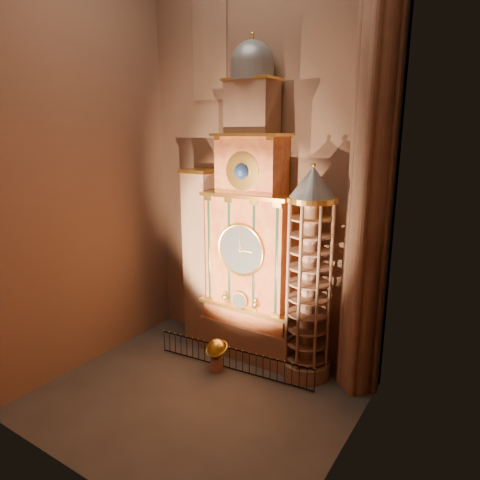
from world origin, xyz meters
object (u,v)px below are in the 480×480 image
Objects in this scene: stair_turret at (309,277)px; iron_railing at (233,359)px; astronomical_clock at (251,239)px; portrait_tower at (201,257)px; celestial_globe at (217,352)px.

stair_turret is 1.22× the size of iron_railing.
iron_railing is at bearing -84.84° from astronomical_clock.
iron_railing is at bearing -30.07° from portrait_tower.
portrait_tower is 6.11m from iron_railing.
stair_turret reaches higher than iron_railing.
astronomical_clock reaches higher than stair_turret.
celestial_globe is (2.84, -2.47, -4.10)m from portrait_tower.
portrait_tower is 1.16× the size of iron_railing.
celestial_globe is (-0.56, -2.45, -5.63)m from astronomical_clock.
astronomical_clock reaches higher than portrait_tower.
astronomical_clock is at bearing -0.29° from portrait_tower.
stair_turret is (6.90, -0.28, 0.12)m from portrait_tower.
portrait_tower reaches higher than iron_railing.
astronomical_clock is 6.17m from celestial_globe.
stair_turret is 6.18× the size of celestial_globe.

